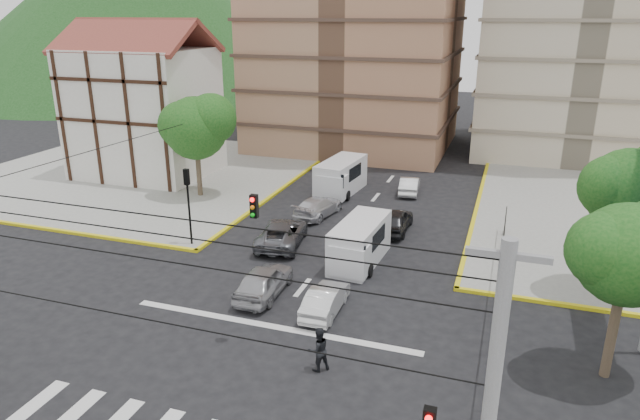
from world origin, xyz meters
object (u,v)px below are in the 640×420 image
at_px(van_left_lane, 340,178).
at_px(car_silver_front_left, 264,281).
at_px(van_right_lane, 359,245).
at_px(car_white_front_right, 325,300).
at_px(traffic_light_nw, 188,194).
at_px(pedestrian_crosswalk, 318,349).

height_order(van_left_lane, car_silver_front_left, van_left_lane).
xyz_separation_m(van_right_lane, car_white_front_right, (-0.03, -5.42, -0.49)).
xyz_separation_m(traffic_light_nw, car_silver_front_left, (6.34, -4.07, -2.39)).
bearing_deg(traffic_light_nw, car_white_front_right, -26.07).
bearing_deg(car_silver_front_left, van_right_lane, -125.60).
relative_size(car_silver_front_left, pedestrian_crosswalk, 2.44).
distance_m(van_left_lane, pedestrian_crosswalk, 21.82).
height_order(van_right_lane, pedestrian_crosswalk, van_right_lane).
distance_m(car_silver_front_left, car_white_front_right, 3.31).
bearing_deg(traffic_light_nw, car_silver_front_left, -32.70).
height_order(van_left_lane, car_white_front_right, van_left_lane).
bearing_deg(van_left_lane, pedestrian_crosswalk, -69.07).
relative_size(van_left_lane, car_silver_front_left, 1.32).
bearing_deg(pedestrian_crosswalk, van_left_lane, -118.41).
bearing_deg(traffic_light_nw, pedestrian_crosswalk, -39.66).
bearing_deg(car_white_front_right, pedestrian_crosswalk, 104.38).
xyz_separation_m(van_right_lane, pedestrian_crosswalk, (1.08, -9.61, -0.24)).
relative_size(traffic_light_nw, van_right_lane, 0.85).
height_order(car_silver_front_left, pedestrian_crosswalk, pedestrian_crosswalk).
distance_m(car_white_front_right, pedestrian_crosswalk, 4.34).
relative_size(car_silver_front_left, car_white_front_right, 1.14).
distance_m(traffic_light_nw, pedestrian_crosswalk, 14.09).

